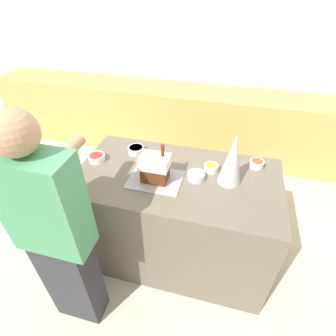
% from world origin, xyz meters
% --- Properties ---
extents(ground_plane, '(12.00, 12.00, 0.00)m').
position_xyz_m(ground_plane, '(0.00, 0.00, 0.00)').
color(ground_plane, beige).
extents(wall_back, '(8.00, 0.05, 2.60)m').
position_xyz_m(wall_back, '(0.00, 2.08, 1.30)').
color(wall_back, white).
rests_on(wall_back, ground_plane).
extents(back_cabinet_block, '(6.00, 0.60, 0.90)m').
position_xyz_m(back_cabinet_block, '(0.00, 1.76, 0.45)').
color(back_cabinet_block, tan).
rests_on(back_cabinet_block, ground_plane).
extents(kitchen_island, '(1.53, 0.83, 0.92)m').
position_xyz_m(kitchen_island, '(0.00, 0.00, 0.46)').
color(kitchen_island, '#6B6051').
rests_on(kitchen_island, ground_plane).
extents(baking_tray, '(0.38, 0.30, 0.01)m').
position_xyz_m(baking_tray, '(-0.15, -0.08, 0.92)').
color(baking_tray, '#9E9EA8').
rests_on(baking_tray, kitchen_island).
extents(gingerbread_house, '(0.20, 0.16, 0.29)m').
position_xyz_m(gingerbread_house, '(-0.14, -0.08, 1.03)').
color(gingerbread_house, '#5B2D14').
rests_on(gingerbread_house, baking_tray).
extents(decorative_tree, '(0.16, 0.16, 0.39)m').
position_xyz_m(decorative_tree, '(0.37, 0.04, 1.11)').
color(decorative_tree, silver).
rests_on(decorative_tree, kitchen_island).
extents(candy_bowl_center_rear, '(0.13, 0.13, 0.05)m').
position_xyz_m(candy_bowl_center_rear, '(-0.67, 0.03, 0.94)').
color(candy_bowl_center_rear, white).
rests_on(candy_bowl_center_rear, kitchen_island).
extents(candy_bowl_near_tray_right, '(0.12, 0.12, 0.05)m').
position_xyz_m(candy_bowl_near_tray_right, '(0.14, 0.00, 0.95)').
color(candy_bowl_near_tray_right, silver).
rests_on(candy_bowl_near_tray_right, kitchen_island).
extents(candy_bowl_beside_tree, '(0.11, 0.11, 0.05)m').
position_xyz_m(candy_bowl_beside_tree, '(0.57, 0.27, 0.95)').
color(candy_bowl_beside_tree, white).
rests_on(candy_bowl_beside_tree, kitchen_island).
extents(candy_bowl_far_right, '(0.11, 0.11, 0.05)m').
position_xyz_m(candy_bowl_far_right, '(0.23, 0.13, 0.95)').
color(candy_bowl_far_right, white).
rests_on(candy_bowl_far_right, kitchen_island).
extents(candy_bowl_far_left, '(0.14, 0.14, 0.05)m').
position_xyz_m(candy_bowl_far_left, '(-0.40, 0.21, 0.95)').
color(candy_bowl_far_left, silver).
rests_on(candy_bowl_far_left, kitchen_island).
extents(mug, '(0.08, 0.08, 0.09)m').
position_xyz_m(mug, '(-0.70, -0.35, 0.96)').
color(mug, '#B24238').
rests_on(mug, kitchen_island).
extents(person, '(0.45, 0.56, 1.70)m').
position_xyz_m(person, '(-0.58, -0.69, 0.88)').
color(person, '#333338').
rests_on(person, ground_plane).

